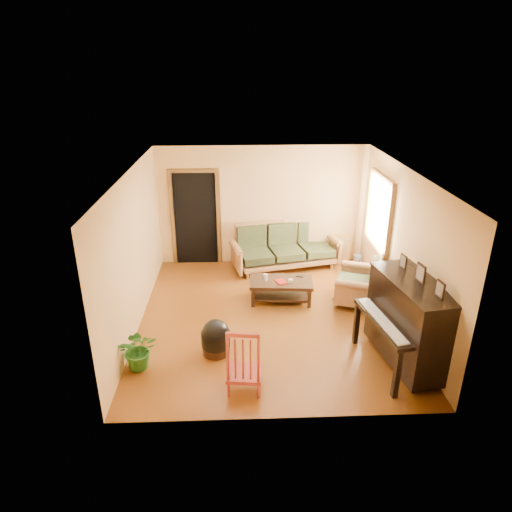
{
  "coord_description": "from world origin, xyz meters",
  "views": [
    {
      "loc": [
        -0.52,
        -7.01,
        4.18
      ],
      "look_at": [
        -0.23,
        0.2,
        1.1
      ],
      "focal_mm": 32.0,
      "sensor_mm": 36.0,
      "label": 1
    }
  ],
  "objects_px": {
    "coffee_table": "(281,291)",
    "red_chair": "(245,357)",
    "footstool": "(216,341)",
    "ceramic_crock": "(357,260)",
    "armchair": "(357,279)",
    "piano": "(410,324)",
    "sofa": "(286,247)",
    "potted_plant": "(139,349)"
  },
  "relations": [
    {
      "from": "coffee_table",
      "to": "red_chair",
      "type": "bearing_deg",
      "value": -106.26
    },
    {
      "from": "sofa",
      "to": "piano",
      "type": "bearing_deg",
      "value": -80.93
    },
    {
      "from": "ceramic_crock",
      "to": "piano",
      "type": "bearing_deg",
      "value": -92.89
    },
    {
      "from": "sofa",
      "to": "ceramic_crock",
      "type": "bearing_deg",
      "value": -10.45
    },
    {
      "from": "piano",
      "to": "ceramic_crock",
      "type": "xyz_separation_m",
      "value": [
        0.18,
        3.61,
        -0.57
      ]
    },
    {
      "from": "footstool",
      "to": "potted_plant",
      "type": "xyz_separation_m",
      "value": [
        -1.11,
        -0.32,
        0.1
      ]
    },
    {
      "from": "potted_plant",
      "to": "ceramic_crock",
      "type": "bearing_deg",
      "value": 40.71
    },
    {
      "from": "footstool",
      "to": "armchair",
      "type": "bearing_deg",
      "value": 31.06
    },
    {
      "from": "footstool",
      "to": "potted_plant",
      "type": "distance_m",
      "value": 1.16
    },
    {
      "from": "coffee_table",
      "to": "armchair",
      "type": "xyz_separation_m",
      "value": [
        1.4,
        -0.1,
        0.25
      ]
    },
    {
      "from": "coffee_table",
      "to": "piano",
      "type": "xyz_separation_m",
      "value": [
        1.67,
        -2.03,
        0.47
      ]
    },
    {
      "from": "sofa",
      "to": "ceramic_crock",
      "type": "relative_size",
      "value": 10.13
    },
    {
      "from": "sofa",
      "to": "potted_plant",
      "type": "relative_size",
      "value": 3.62
    },
    {
      "from": "sofa",
      "to": "potted_plant",
      "type": "height_order",
      "value": "sofa"
    },
    {
      "from": "footstool",
      "to": "potted_plant",
      "type": "height_order",
      "value": "potted_plant"
    },
    {
      "from": "footstool",
      "to": "red_chair",
      "type": "xyz_separation_m",
      "value": [
        0.43,
        -0.84,
        0.29
      ]
    },
    {
      "from": "piano",
      "to": "footstool",
      "type": "bearing_deg",
      "value": 162.73
    },
    {
      "from": "armchair",
      "to": "potted_plant",
      "type": "distance_m",
      "value": 4.12
    },
    {
      "from": "armchair",
      "to": "potted_plant",
      "type": "relative_size",
      "value": 1.47
    },
    {
      "from": "sofa",
      "to": "red_chair",
      "type": "xyz_separation_m",
      "value": [
        -0.97,
        -4.0,
        0.01
      ]
    },
    {
      "from": "armchair",
      "to": "footstool",
      "type": "relative_size",
      "value": 2.08
    },
    {
      "from": "sofa",
      "to": "footstool",
      "type": "height_order",
      "value": "sofa"
    },
    {
      "from": "footstool",
      "to": "ceramic_crock",
      "type": "height_order",
      "value": "footstool"
    },
    {
      "from": "footstool",
      "to": "coffee_table",
      "type": "bearing_deg",
      "value": 54.86
    },
    {
      "from": "footstool",
      "to": "red_chair",
      "type": "distance_m",
      "value": 0.99
    },
    {
      "from": "ceramic_crock",
      "to": "armchair",
      "type": "bearing_deg",
      "value": -104.98
    },
    {
      "from": "coffee_table",
      "to": "piano",
      "type": "relative_size",
      "value": 0.75
    },
    {
      "from": "coffee_table",
      "to": "armchair",
      "type": "distance_m",
      "value": 1.43
    },
    {
      "from": "armchair",
      "to": "footstool",
      "type": "height_order",
      "value": "armchair"
    },
    {
      "from": "coffee_table",
      "to": "potted_plant",
      "type": "distance_m",
      "value": 3.0
    },
    {
      "from": "coffee_table",
      "to": "footstool",
      "type": "distance_m",
      "value": 2.01
    },
    {
      "from": "coffee_table",
      "to": "footstool",
      "type": "xyz_separation_m",
      "value": [
        -1.16,
        -1.65,
        0.0
      ]
    },
    {
      "from": "sofa",
      "to": "ceramic_crock",
      "type": "height_order",
      "value": "sofa"
    },
    {
      "from": "sofa",
      "to": "armchair",
      "type": "xyz_separation_m",
      "value": [
        1.16,
        -1.62,
        -0.03
      ]
    },
    {
      "from": "footstool",
      "to": "potted_plant",
      "type": "relative_size",
      "value": 0.71
    },
    {
      "from": "armchair",
      "to": "ceramic_crock",
      "type": "relative_size",
      "value": 4.12
    },
    {
      "from": "sofa",
      "to": "red_chair",
      "type": "height_order",
      "value": "red_chair"
    },
    {
      "from": "armchair",
      "to": "footstool",
      "type": "bearing_deg",
      "value": -128.55
    },
    {
      "from": "sofa",
      "to": "coffee_table",
      "type": "distance_m",
      "value": 1.56
    },
    {
      "from": "sofa",
      "to": "potted_plant",
      "type": "bearing_deg",
      "value": -138.74
    },
    {
      "from": "ceramic_crock",
      "to": "potted_plant",
      "type": "bearing_deg",
      "value": -139.29
    },
    {
      "from": "ceramic_crock",
      "to": "footstool",
      "type": "bearing_deg",
      "value": -133.04
    }
  ]
}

